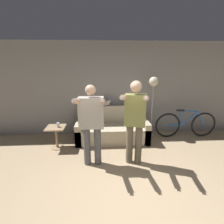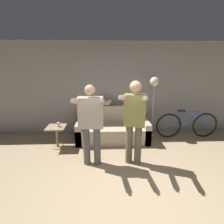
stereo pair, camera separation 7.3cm
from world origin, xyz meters
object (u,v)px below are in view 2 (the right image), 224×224
person_left (91,120)px  cup (58,125)px  person_right (134,118)px  bicycle (187,125)px  side_table (57,133)px  couch (113,130)px  floor_lamp (154,88)px  cat (106,103)px

person_left → cup: 1.21m
person_right → bicycle: person_right is taller
person_left → side_table: 1.34m
person_right → cup: size_ratio=15.71×
couch → person_right: person_right is taller
person_right → floor_lamp: person_right is taller
couch → person_right: bearing=-72.7°
couch → side_table: (-1.39, -0.41, 0.11)m
couch → cup: couch is taller
floor_lamp → side_table: floor_lamp is taller
person_left → person_right: (0.85, 0.00, 0.03)m
couch → floor_lamp: floor_lamp is taller
floor_lamp → bicycle: size_ratio=0.97×
cup → floor_lamp: bearing=13.7°
side_table → couch: bearing=16.3°
person_right → person_left: bearing=-165.4°
person_right → cup: bearing=170.1°
cat → side_table: (-1.22, -0.71, -0.57)m
person_right → side_table: size_ratio=3.15×
floor_lamp → cup: (-2.44, -0.60, -0.79)m
person_right → cup: person_right is taller
floor_lamp → bicycle: bearing=-7.4°
person_left → side_table: person_left is taller
cat → side_table: 1.52m
bicycle → cup: bearing=-172.1°
couch → bicycle: (2.06, 0.05, 0.09)m
couch → cat: bearing=120.2°
side_table → cup: size_ratio=4.99×
bicycle → side_table: bearing=-172.4°
side_table → cup: (0.06, -0.01, 0.21)m
couch → floor_lamp: size_ratio=1.13×
cat → floor_lamp: (1.29, -0.13, 0.43)m
person_right → side_table: bearing=170.6°
side_table → person_left: bearing=-40.6°
person_left → floor_lamp: size_ratio=0.98×
couch → person_right: size_ratio=1.11×
bicycle → person_right: bearing=-143.6°
person_left → cup: bearing=138.8°
cat → floor_lamp: floor_lamp is taller
cat → bicycle: 2.33m
couch → floor_lamp: bearing=9.1°
person_left → side_table: size_ratio=3.02×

